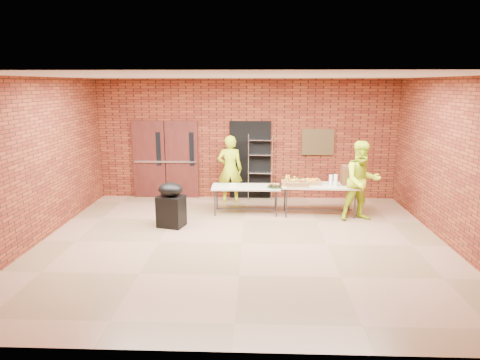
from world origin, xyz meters
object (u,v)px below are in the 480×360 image
at_px(covered_grill, 171,205).
at_px(volunteer_woman, 230,169).
at_px(table_left, 246,189).
at_px(table_right, 319,187).
at_px(coffee_dispenser, 349,175).
at_px(volunteer_man, 362,181).
at_px(wire_rack, 260,167).

relative_size(covered_grill, volunteer_woman, 0.55).
bearing_deg(table_left, table_right, -2.17).
relative_size(coffee_dispenser, volunteer_woman, 0.26).
bearing_deg(table_right, volunteer_man, -20.30).
bearing_deg(table_left, volunteer_man, -9.57).
bearing_deg(volunteer_man, wire_rack, 131.86).
height_order(covered_grill, volunteer_woman, volunteer_woman).
xyz_separation_m(wire_rack, table_left, (-0.35, -1.30, -0.27)).
bearing_deg(table_right, covered_grill, -161.56).
height_order(wire_rack, coffee_dispenser, wire_rack).
relative_size(table_right, covered_grill, 1.83).
bearing_deg(volunteer_man, volunteer_woman, 144.19).
bearing_deg(volunteer_man, coffee_dispenser, 103.00).
xyz_separation_m(table_right, volunteer_man, (0.90, -0.37, 0.24)).
bearing_deg(wire_rack, table_right, -41.68).
bearing_deg(covered_grill, volunteer_man, 24.04).
bearing_deg(covered_grill, volunteer_woman, 75.78).
relative_size(wire_rack, coffee_dispenser, 3.88).
relative_size(wire_rack, covered_grill, 1.79).
height_order(covered_grill, volunteer_man, volunteer_man).
relative_size(table_left, table_right, 0.91).
xyz_separation_m(table_left, table_right, (1.74, -0.04, 0.06)).
distance_m(table_left, table_right, 1.74).
bearing_deg(table_left, volunteer_woman, 113.25).
distance_m(table_left, covered_grill, 1.92).
distance_m(wire_rack, table_right, 1.95).
xyz_separation_m(table_left, volunteer_woman, (-0.44, 0.99, 0.27)).
xyz_separation_m(covered_grill, volunteer_man, (4.24, 0.63, 0.42)).
distance_m(wire_rack, volunteer_woman, 0.85).
bearing_deg(table_right, coffee_dispenser, 7.62).
bearing_deg(table_left, wire_rack, 74.19).
distance_m(wire_rack, covered_grill, 3.07).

